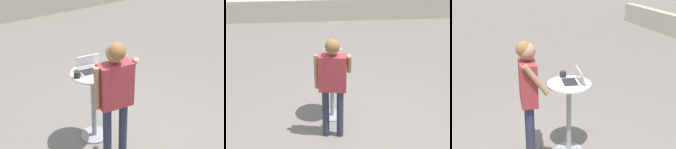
# 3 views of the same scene
# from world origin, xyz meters

# --- Properties ---
(ground_plane) EXTENTS (50.00, 50.00, 0.00)m
(ground_plane) POSITION_xyz_m (0.00, 0.00, 0.00)
(ground_plane) COLOR slate
(pavement_kerb) EXTENTS (17.23, 0.35, 0.74)m
(pavement_kerb) POSITION_xyz_m (0.00, 6.53, 0.37)
(pavement_kerb) COLOR #B2A893
(pavement_kerb) RESTS_ON ground_plane
(cafe_table) EXTENTS (0.60, 0.60, 1.07)m
(cafe_table) POSITION_xyz_m (-0.35, 0.56, 0.68)
(cafe_table) COLOR gray
(cafe_table) RESTS_ON ground_plane
(laptop) EXTENTS (0.38, 0.36, 0.20)m
(laptop) POSITION_xyz_m (-0.34, 0.61, 1.11)
(laptop) COLOR silver
(laptop) RESTS_ON cafe_table
(coffee_mug) EXTENTS (0.12, 0.09, 0.09)m
(coffee_mug) POSITION_xyz_m (-0.58, 0.55, 1.11)
(coffee_mug) COLOR #232328
(coffee_mug) RESTS_ON cafe_table
(standing_person) EXTENTS (0.59, 0.34, 1.70)m
(standing_person) POSITION_xyz_m (-0.38, -0.00, 1.09)
(standing_person) COLOR #282D42
(standing_person) RESTS_ON ground_plane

